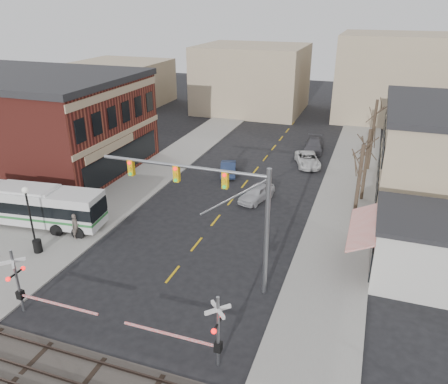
# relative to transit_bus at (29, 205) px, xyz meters

# --- Properties ---
(ground) EXTENTS (160.00, 160.00, 0.00)m
(ground) POSITION_rel_transit_bus_xyz_m (13.39, -4.56, -1.73)
(ground) COLOR black
(ground) RESTS_ON ground
(sidewalk_west) EXTENTS (5.00, 60.00, 0.12)m
(sidewalk_west) POSITION_rel_transit_bus_xyz_m (3.89, 15.44, -1.67)
(sidewalk_west) COLOR gray
(sidewalk_west) RESTS_ON ground
(sidewalk_east) EXTENTS (5.00, 60.00, 0.12)m
(sidewalk_east) POSITION_rel_transit_bus_xyz_m (22.89, 15.44, -1.67)
(sidewalk_east) COLOR gray
(sidewalk_east) RESTS_ON ground
(awning_shop) EXTENTS (9.74, 6.20, 4.30)m
(awning_shop) POSITION_rel_transit_bus_xyz_m (29.36, 2.44, 0.43)
(awning_shop) COLOR beige
(awning_shop) RESTS_ON ground
(tree_east_a) EXTENTS (0.28, 0.28, 6.75)m
(tree_east_a) POSITION_rel_transit_bus_xyz_m (23.89, 7.44, 1.76)
(tree_east_a) COLOR #382B21
(tree_east_a) RESTS_ON sidewalk_east
(tree_east_b) EXTENTS (0.28, 0.28, 6.30)m
(tree_east_b) POSITION_rel_transit_bus_xyz_m (24.19, 13.44, 1.54)
(tree_east_b) COLOR #382B21
(tree_east_b) RESTS_ON sidewalk_east
(tree_east_c) EXTENTS (0.28, 0.28, 7.20)m
(tree_east_c) POSITION_rel_transit_bus_xyz_m (24.39, 21.44, 1.99)
(tree_east_c) COLOR #382B21
(tree_east_c) RESTS_ON sidewalk_east
(transit_bus) EXTENTS (12.07, 3.96, 3.05)m
(transit_bus) POSITION_rel_transit_bus_xyz_m (0.00, 0.00, 0.00)
(transit_bus) COLOR silver
(transit_bus) RESTS_ON ground
(traffic_signal_mast) EXTENTS (10.43, 0.30, 8.00)m
(traffic_signal_mast) POSITION_rel_transit_bus_xyz_m (16.58, -2.38, 4.03)
(traffic_signal_mast) COLOR gray
(traffic_signal_mast) RESTS_ON ground
(rr_crossing_west) EXTENTS (5.60, 1.36, 4.00)m
(rr_crossing_west) POSITION_rel_transit_bus_xyz_m (7.35, -8.63, 0.24)
(rr_crossing_west) COLOR gray
(rr_crossing_west) RESTS_ON ground
(rr_crossing_east) EXTENTS (5.60, 1.36, 4.00)m
(rr_crossing_east) POSITION_rel_transit_bus_xyz_m (18.36, -8.72, 0.24)
(rr_crossing_east) COLOR gray
(rr_crossing_east) RESTS_ON ground
(street_lamp) EXTENTS (0.44, 0.44, 4.31)m
(street_lamp) POSITION_rel_transit_bus_xyz_m (2.22, -2.28, 1.47)
(street_lamp) COLOR black
(street_lamp) RESTS_ON sidewalk_west
(trash_bin) EXTENTS (0.60, 0.60, 0.91)m
(trash_bin) POSITION_rel_transit_bus_xyz_m (3.42, -3.32, -1.16)
(trash_bin) COLOR black
(trash_bin) RESTS_ON sidewalk_west
(car_a) EXTENTS (2.82, 4.45, 1.41)m
(car_a) POSITION_rel_transit_bus_xyz_m (15.46, 10.24, -1.02)
(car_a) COLOR #A9A9AE
(car_a) RESTS_ON ground
(car_b) EXTENTS (2.70, 4.50, 1.40)m
(car_b) POSITION_rel_transit_bus_xyz_m (11.04, 15.44, -1.03)
(car_b) COLOR #1C2846
(car_b) RESTS_ON ground
(car_c) EXTENTS (3.68, 5.29, 1.34)m
(car_c) POSITION_rel_transit_bus_xyz_m (18.21, 20.64, -1.06)
(car_c) COLOR silver
(car_c) RESTS_ON ground
(car_d) EXTENTS (2.48, 5.11, 1.43)m
(car_d) POSITION_rel_transit_bus_xyz_m (18.07, 25.84, -1.01)
(car_d) COLOR #434147
(car_d) RESTS_ON ground
(pedestrian_near) EXTENTS (0.68, 0.83, 1.95)m
(pedestrian_near) POSITION_rel_transit_bus_xyz_m (4.81, -0.79, -0.64)
(pedestrian_near) COLOR #5B5048
(pedestrian_near) RESTS_ON sidewalk_west
(pedestrian_far) EXTENTS (1.02, 1.11, 1.84)m
(pedestrian_far) POSITION_rel_transit_bus_xyz_m (2.21, 1.77, -0.69)
(pedestrian_far) COLOR #2E2D4F
(pedestrian_far) RESTS_ON sidewalk_west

